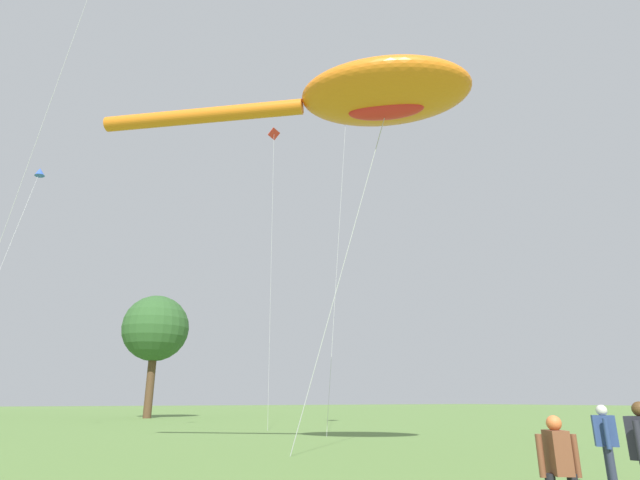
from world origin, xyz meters
TOP-DOWN VIEW (x-y plane):
  - big_show_kite at (3.67, 8.83)m, footprint 11.67×10.03m
  - person_brown_coat at (0.54, 1.04)m, footprint 0.45×0.42m
  - person_grey_haired_man at (4.34, 2.77)m, footprint 0.44×0.44m
  - small_kite_stunt_black at (7.06, 24.79)m, footprint 0.91×1.79m
  - small_kite_tiny_distant at (-6.38, 27.19)m, footprint 2.30×4.97m
  - small_kite_diamond_red at (8.94, 18.67)m, footprint 2.50×1.62m
  - tree_pine_center at (4.96, 46.58)m, footprint 6.22×6.22m

SIDE VIEW (x-z plane):
  - person_brown_coat at x=0.54m, z-range 0.11..1.54m
  - person_grey_haired_man at x=4.34m, z-range 0.12..1.64m
  - tree_pine_center at x=4.96m, z-range 2.47..13.75m
  - big_show_kite at x=3.67m, z-range 5.46..17.99m
  - small_kite_tiny_distant at x=-6.38m, z-range 6.68..20.97m
  - small_kite_stunt_black at x=7.06m, z-range 7.23..26.70m
  - small_kite_diamond_red at x=8.94m, z-range 8.01..26.54m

